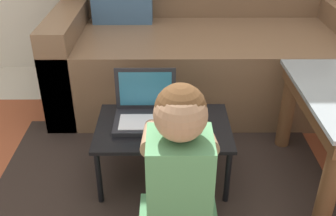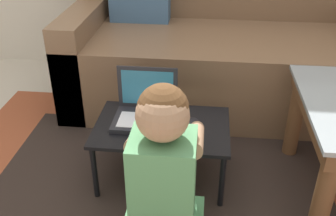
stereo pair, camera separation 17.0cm
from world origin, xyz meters
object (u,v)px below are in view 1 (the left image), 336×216
at_px(laptop, 145,114).
at_px(couch, 204,49).
at_px(person_seated, 179,184).
at_px(computer_mouse, 194,122).
at_px(laptop_desk, 163,132).

bearing_deg(laptop, couch, 67.85).
bearing_deg(laptop, person_seated, -73.49).
bearing_deg(couch, computer_mouse, -97.90).
relative_size(couch, laptop, 6.62).
bearing_deg(couch, laptop_desk, -106.36).
bearing_deg(laptop_desk, couch, 73.64).
relative_size(couch, computer_mouse, 19.44).
distance_m(computer_mouse, person_seated, 0.42).
height_order(laptop_desk, person_seated, person_seated).
bearing_deg(person_seated, computer_mouse, 79.72).
xyz_separation_m(couch, person_seated, (-0.19, -1.24, 0.01)).
bearing_deg(laptop_desk, laptop, 151.87).
distance_m(couch, person_seated, 1.26).
bearing_deg(computer_mouse, laptop_desk, -178.01).
height_order(laptop, computer_mouse, laptop).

